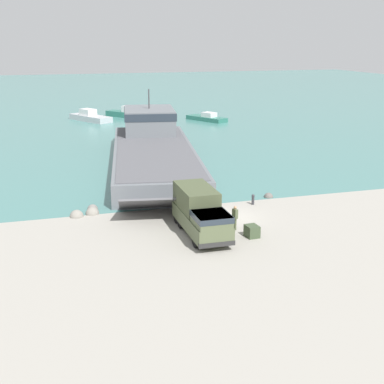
{
  "coord_description": "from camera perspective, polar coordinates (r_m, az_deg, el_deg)",
  "views": [
    {
      "loc": [
        -14.1,
        -37.17,
        13.47
      ],
      "look_at": [
        -2.59,
        1.67,
        1.83
      ],
      "focal_mm": 50.0,
      "sensor_mm": 36.0,
      "label": 1
    }
  ],
  "objects": [
    {
      "name": "ground_plane",
      "position": [
        41.97,
        4.04,
        -2.73
      ],
      "size": [
        240.0,
        240.0,
        0.0
      ],
      "primitive_type": "plane",
      "color": "#9E998E"
    },
    {
      "name": "mooring_bollard",
      "position": [
        45.27,
        6.53,
        -0.74
      ],
      "size": [
        0.27,
        0.27,
        0.89
      ],
      "color": "#333338",
      "rests_on": "ground_plane"
    },
    {
      "name": "shoreline_rock_b",
      "position": [
        47.65,
        8.15,
        -0.56
      ],
      "size": [
        0.81,
        0.81,
        0.81
      ],
      "primitive_type": "sphere",
      "color": "#66605B",
      "rests_on": "ground_plane"
    },
    {
      "name": "military_truck",
      "position": [
        38.0,
        0.9,
        -2.18
      ],
      "size": [
        2.52,
        7.32,
        3.18
      ],
      "rotation": [
        0.0,
        0.0,
        -1.58
      ],
      "color": "#566042",
      "rests_on": "ground_plane"
    },
    {
      "name": "shoreline_rock_c",
      "position": [
        43.45,
        -10.57,
        -2.31
      ],
      "size": [
        1.1,
        1.1,
        1.1
      ],
      "primitive_type": "sphere",
      "color": "gray",
      "rests_on": "ground_plane"
    },
    {
      "name": "shoreline_rock_a",
      "position": [
        43.03,
        -12.2,
        -2.59
      ],
      "size": [
        1.09,
        1.09,
        1.09
      ],
      "primitive_type": "sphere",
      "color": "gray",
      "rests_on": "ground_plane"
    },
    {
      "name": "moored_boat_c",
      "position": [
        92.0,
        1.61,
        7.91
      ],
      "size": [
        5.76,
        7.81,
        1.46
      ],
      "rotation": [
        0.0,
        0.0,
        0.5
      ],
      "color": "#2D7060",
      "rests_on": "ground_plane"
    },
    {
      "name": "soldier_on_ramp",
      "position": [
        39.04,
        4.61,
        -2.56
      ],
      "size": [
        0.35,
        0.49,
        1.82
      ],
      "rotation": [
        0.0,
        0.0,
        0.26
      ],
      "color": "#566042",
      "rests_on": "ground_plane"
    },
    {
      "name": "landing_craft",
      "position": [
        60.73,
        -4.2,
        4.9
      ],
      "size": [
        13.45,
        34.76,
        7.49
      ],
      "rotation": [
        0.0,
        0.0,
        -0.17
      ],
      "color": "slate",
      "rests_on": "ground_plane"
    },
    {
      "name": "water_surface",
      "position": [
        132.36,
        -10.47,
        9.93
      ],
      "size": [
        240.0,
        180.0,
        0.01
      ],
      "primitive_type": "cube",
      "color": "#477F7A",
      "rests_on": "ground_plane"
    },
    {
      "name": "cargo_crate",
      "position": [
        37.97,
        6.42,
        -4.17
      ],
      "size": [
        0.92,
        1.08,
        0.84
      ],
      "primitive_type": "cube",
      "rotation": [
        0.0,
        0.0,
        0.08
      ],
      "color": "#3D4C33",
      "rests_on": "ground_plane"
    },
    {
      "name": "moored_boat_a",
      "position": [
        96.78,
        -6.92,
        8.32
      ],
      "size": [
        6.87,
        7.92,
        2.02
      ],
      "rotation": [
        0.0,
        0.0,
        0.67
      ],
      "color": "#2D7060",
      "rests_on": "ground_plane"
    },
    {
      "name": "moored_boat_b",
      "position": [
        93.45,
        -10.82,
        7.87
      ],
      "size": [
        6.67,
        8.94,
        1.97
      ],
      "rotation": [
        0.0,
        0.0,
        3.66
      ],
      "color": "#B7BABF",
      "rests_on": "ground_plane"
    },
    {
      "name": "shoreline_rock_d",
      "position": [
        44.5,
        -10.55,
        -1.87
      ],
      "size": [
        0.89,
        0.89,
        0.89
      ],
      "primitive_type": "sphere",
      "color": "gray",
      "rests_on": "ground_plane"
    }
  ]
}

